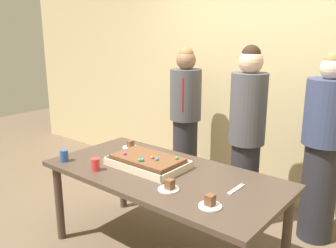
{
  "coord_description": "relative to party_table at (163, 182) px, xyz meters",
  "views": [
    {
      "loc": [
        1.68,
        -1.99,
        1.8
      ],
      "look_at": [
        -0.07,
        0.15,
        1.09
      ],
      "focal_mm": 37.91,
      "sensor_mm": 36.0,
      "label": 1
    }
  ],
  "objects": [
    {
      "name": "plated_slice_near_left",
      "position": [
        -0.63,
        0.27,
        0.1
      ],
      "size": [
        0.15,
        0.15,
        0.07
      ],
      "color": "white",
      "rests_on": "party_table"
    },
    {
      "name": "drink_cup_nearest",
      "position": [
        -0.81,
        -0.34,
        0.13
      ],
      "size": [
        0.07,
        0.07,
        0.1
      ],
      "primitive_type": "cylinder",
      "color": "#2D5199",
      "rests_on": "party_table"
    },
    {
      "name": "drink_cup_middle",
      "position": [
        -0.44,
        -0.31,
        0.13
      ],
      "size": [
        0.07,
        0.07,
        0.1
      ],
      "primitive_type": "cylinder",
      "color": "red",
      "rests_on": "party_table"
    },
    {
      "name": "plated_slice_near_right",
      "position": [
        0.6,
        -0.25,
        0.1
      ],
      "size": [
        0.15,
        0.15,
        0.08
      ],
      "color": "white",
      "rests_on": "party_table"
    },
    {
      "name": "person_green_shirt_behind",
      "position": [
        -0.59,
        1.09,
        0.2
      ],
      "size": [
        0.34,
        0.34,
        1.66
      ],
      "rotation": [
        0.0,
        0.0,
        -1.2
      ],
      "color": "#28282D",
      "rests_on": "ground_plane"
    },
    {
      "name": "sheet_cake",
      "position": [
        -0.18,
        0.02,
        0.12
      ],
      "size": [
        0.64,
        0.4,
        0.11
      ],
      "color": "beige",
      "rests_on": "party_table"
    },
    {
      "name": "cake_server_utensil",
      "position": [
        0.6,
        0.08,
        0.08
      ],
      "size": [
        0.03,
        0.2,
        0.01
      ],
      "primitive_type": "cube",
      "color": "silver",
      "rests_on": "party_table"
    },
    {
      "name": "interior_back_panel",
      "position": [
        0.0,
        1.6,
        0.84
      ],
      "size": [
        8.0,
        0.12,
        3.0
      ],
      "primitive_type": "cube",
      "color": "#CCB784",
      "rests_on": "ground_plane"
    },
    {
      "name": "person_serving_front",
      "position": [
        0.26,
        0.88,
        0.24
      ],
      "size": [
        0.33,
        0.33,
        1.7
      ],
      "rotation": [
        0.0,
        0.0,
        -2.05
      ],
      "color": "#28282D",
      "rests_on": "ground_plane"
    },
    {
      "name": "plated_slice_far_left",
      "position": [
        0.24,
        -0.22,
        0.1
      ],
      "size": [
        0.15,
        0.15,
        0.08
      ],
      "color": "white",
      "rests_on": "party_table"
    },
    {
      "name": "person_striped_tie_right",
      "position": [
        0.89,
        1.07,
        0.19
      ],
      "size": [
        0.37,
        0.37,
        1.66
      ],
      "rotation": [
        0.0,
        0.0,
        -2.36
      ],
      "color": "#28282D",
      "rests_on": "ground_plane"
    },
    {
      "name": "party_table",
      "position": [
        0.0,
        0.0,
        0.0
      ],
      "size": [
        1.92,
        0.93,
        0.74
      ],
      "color": "#47382D",
      "rests_on": "ground_plane"
    }
  ]
}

